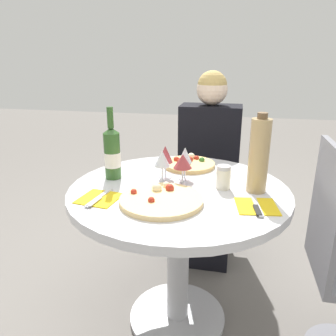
% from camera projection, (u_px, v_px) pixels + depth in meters
% --- Properties ---
extents(ground_plane, '(12.00, 12.00, 0.00)m').
position_uv_depth(ground_plane, '(177.00, 317.00, 1.64)').
color(ground_plane, slate).
rests_on(ground_plane, ground).
extents(dining_table, '(0.95, 0.95, 0.70)m').
position_uv_depth(dining_table, '(178.00, 218.00, 1.46)').
color(dining_table, '#B2B2B7').
rests_on(dining_table, ground_plane).
extents(chair_behind_diner, '(0.37, 0.37, 0.93)m').
position_uv_depth(chair_behind_diner, '(209.00, 179.00, 2.23)').
color(chair_behind_diner, slate).
rests_on(chair_behind_diner, ground_plane).
extents(seated_diner, '(0.38, 0.44, 1.16)m').
position_uv_depth(seated_diner, '(207.00, 176.00, 2.07)').
color(seated_diner, black).
rests_on(seated_diner, ground_plane).
extents(pizza_large, '(0.32, 0.32, 0.05)m').
position_uv_depth(pizza_large, '(161.00, 199.00, 1.27)').
color(pizza_large, '#E5C17F').
rests_on(pizza_large, dining_table).
extents(pizza_small_far, '(0.26, 0.26, 0.05)m').
position_uv_depth(pizza_small_far, '(189.00, 164.00, 1.69)').
color(pizza_small_far, '#DBB26B').
rests_on(pizza_small_far, dining_table).
extents(wine_bottle, '(0.08, 0.08, 0.33)m').
position_uv_depth(wine_bottle, '(112.00, 153.00, 1.49)').
color(wine_bottle, '#2D5623').
rests_on(wine_bottle, dining_table).
extents(tall_carafe, '(0.08, 0.08, 0.33)m').
position_uv_depth(tall_carafe, '(259.00, 155.00, 1.33)').
color(tall_carafe, tan).
rests_on(tall_carafe, dining_table).
extents(sugar_shaker, '(0.06, 0.06, 0.10)m').
position_uv_depth(sugar_shaker, '(223.00, 177.00, 1.39)').
color(sugar_shaker, silver).
rests_on(sugar_shaker, dining_table).
extents(wine_glass_back_left, '(0.07, 0.07, 0.15)m').
position_uv_depth(wine_glass_back_left, '(165.00, 155.00, 1.50)').
color(wine_glass_back_left, silver).
rests_on(wine_glass_back_left, dining_table).
extents(wine_glass_front_right, '(0.08, 0.08, 0.14)m').
position_uv_depth(wine_glass_front_right, '(183.00, 162.00, 1.42)').
color(wine_glass_front_right, silver).
rests_on(wine_glass_front_right, dining_table).
extents(wine_glass_front_left, '(0.07, 0.07, 0.15)m').
position_uv_depth(wine_glass_front_left, '(162.00, 159.00, 1.44)').
color(wine_glass_front_left, silver).
rests_on(wine_glass_front_left, dining_table).
extents(wine_glass_back_right, '(0.06, 0.06, 0.15)m').
position_uv_depth(wine_glass_back_right, '(185.00, 156.00, 1.48)').
color(wine_glass_back_right, silver).
rests_on(wine_glass_back_right, dining_table).
extents(place_setting_left, '(0.17, 0.19, 0.01)m').
position_uv_depth(place_setting_left, '(99.00, 198.00, 1.30)').
color(place_setting_left, gold).
rests_on(place_setting_left, dining_table).
extents(place_setting_right, '(0.17, 0.19, 0.01)m').
position_uv_depth(place_setting_right, '(257.00, 206.00, 1.23)').
color(place_setting_right, gold).
rests_on(place_setting_right, dining_table).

